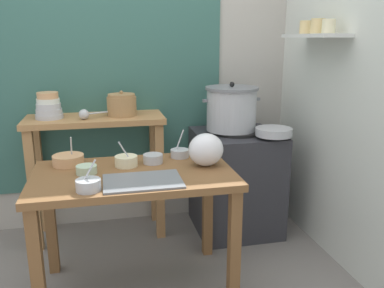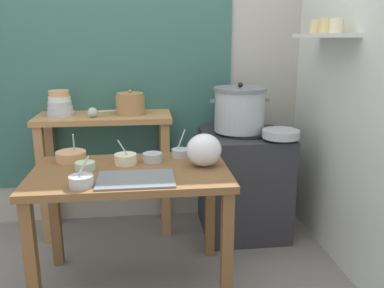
{
  "view_description": "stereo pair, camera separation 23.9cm",
  "coord_description": "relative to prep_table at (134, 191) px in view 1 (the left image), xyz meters",
  "views": [
    {
      "loc": [
        -0.1,
        -2.02,
        1.43
      ],
      "look_at": [
        0.4,
        0.24,
        0.82
      ],
      "focal_mm": 37.41,
      "sensor_mm": 36.0,
      "label": 1
    },
    {
      "loc": [
        0.13,
        -2.06,
        1.43
      ],
      "look_at": [
        0.4,
        0.24,
        0.82
      ],
      "focal_mm": 37.41,
      "sensor_mm": 36.0,
      "label": 2
    }
  ],
  "objects": [
    {
      "name": "prep_bowl_3",
      "position": [
        -0.25,
        0.03,
        0.14
      ],
      "size": [
        0.11,
        0.11,
        0.05
      ],
      "color": "#B7D1AD",
      "rests_on": "prep_table"
    },
    {
      "name": "wide_pan",
      "position": [
        1.0,
        0.39,
        0.2
      ],
      "size": [
        0.25,
        0.25,
        0.05
      ],
      "primitive_type": "cylinder",
      "color": "#B7BABF",
      "rests_on": "stove_block"
    },
    {
      "name": "prep_bowl_2",
      "position": [
        -0.23,
        -0.23,
        0.14
      ],
      "size": [
        0.12,
        0.12,
        0.15
      ],
      "color": "#B7BABF",
      "rests_on": "prep_table"
    },
    {
      "name": "wall_right",
      "position": [
        1.36,
        0.11,
        0.69
      ],
      "size": [
        0.3,
        3.2,
        2.6
      ],
      "color": "silver",
      "rests_on": "ground"
    },
    {
      "name": "ladle",
      "position": [
        -0.26,
        0.66,
        0.33
      ],
      "size": [
        0.25,
        0.13,
        0.07
      ],
      "color": "#B7BABF",
      "rests_on": "back_shelf_table"
    },
    {
      "name": "stove_block",
      "position": [
        0.81,
        0.61,
        -0.23
      ],
      "size": [
        0.6,
        0.61,
        0.78
      ],
      "color": "#2D2D33",
      "rests_on": "ground"
    },
    {
      "name": "prep_bowl_1",
      "position": [
        -0.03,
        0.12,
        0.14
      ],
      "size": [
        0.13,
        0.13,
        0.15
      ],
      "color": "beige",
      "rests_on": "prep_table"
    },
    {
      "name": "plastic_bag",
      "position": [
        0.42,
        0.03,
        0.21
      ],
      "size": [
        0.2,
        0.17,
        0.19
      ],
      "primitive_type": "ellipsoid",
      "color": "white",
      "rests_on": "prep_table"
    },
    {
      "name": "bowl_stack_enamel",
      "position": [
        -0.51,
        0.74,
        0.37
      ],
      "size": [
        0.19,
        0.19,
        0.18
      ],
      "color": "#B7BABF",
      "rests_on": "back_shelf_table"
    },
    {
      "name": "prep_table",
      "position": [
        0.0,
        0.0,
        0.0
      ],
      "size": [
        1.1,
        0.66,
        0.72
      ],
      "color": "brown",
      "rests_on": "ground"
    },
    {
      "name": "steamer_pot",
      "position": [
        0.77,
        0.63,
        0.33
      ],
      "size": [
        0.43,
        0.38,
        0.35
      ],
      "color": "#B7BABF",
      "rests_on": "stove_block"
    },
    {
      "name": "prep_bowl_0",
      "position": [
        -0.36,
        0.21,
        0.14
      ],
      "size": [
        0.18,
        0.18,
        0.17
      ],
      "color": "tan",
      "rests_on": "prep_table"
    },
    {
      "name": "prep_bowl_5",
      "position": [
        0.13,
        0.14,
        0.14
      ],
      "size": [
        0.12,
        0.12,
        0.05
      ],
      "color": "#B7BABF",
      "rests_on": "prep_table"
    },
    {
      "name": "back_shelf_table",
      "position": [
        -0.21,
        0.74,
        0.07
      ],
      "size": [
        0.96,
        0.4,
        0.9
      ],
      "color": "#B27F4C",
      "rests_on": "ground"
    },
    {
      "name": "serving_tray",
      "position": [
        0.03,
        -0.17,
        0.12
      ],
      "size": [
        0.4,
        0.28,
        0.01
      ],
      "primitive_type": "cube",
      "color": "slate",
      "rests_on": "prep_table"
    },
    {
      "name": "prep_bowl_4",
      "position": [
        0.3,
        0.22,
        0.14
      ],
      "size": [
        0.11,
        0.11,
        0.17
      ],
      "color": "#B7BABF",
      "rests_on": "prep_table"
    },
    {
      "name": "clay_pot",
      "position": [
        -0.01,
        0.74,
        0.37
      ],
      "size": [
        0.21,
        0.21,
        0.18
      ],
      "color": "#A37A4C",
      "rests_on": "back_shelf_table"
    },
    {
      "name": "wall_back",
      "position": [
        0.04,
        1.01,
        0.69
      ],
      "size": [
        4.4,
        0.12,
        2.6
      ],
      "color": "#B2ADA3",
      "rests_on": "ground"
    }
  ]
}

